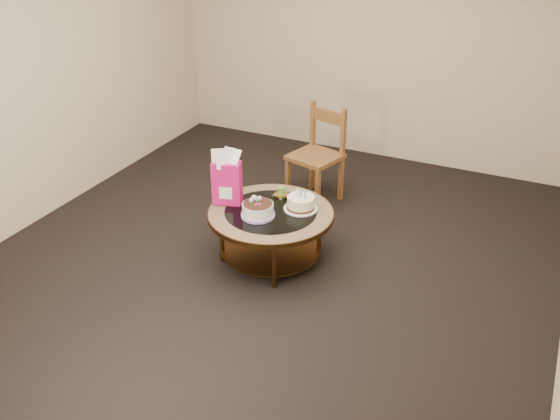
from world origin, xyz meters
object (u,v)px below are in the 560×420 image
at_px(decorated_cake, 258,210).
at_px(coffee_table, 271,219).
at_px(cream_cake, 301,203).
at_px(dining_chair, 318,155).
at_px(gift_bag, 227,177).

bearing_deg(decorated_cake, coffee_table, 65.98).
bearing_deg(decorated_cake, cream_cake, 43.75).
bearing_deg(coffee_table, dining_chair, 93.99).
height_order(coffee_table, decorated_cake, decorated_cake).
relative_size(coffee_table, gift_bag, 2.21).
xyz_separation_m(decorated_cake, gift_bag, (-0.33, 0.10, 0.18)).
xyz_separation_m(cream_cake, dining_chair, (-0.29, 1.06, -0.04)).
xyz_separation_m(cream_cake, gift_bag, (-0.59, -0.15, 0.17)).
bearing_deg(gift_bag, decorated_cake, -33.98).
bearing_deg(cream_cake, coffee_table, -131.62).
distance_m(gift_bag, dining_chair, 1.26).
distance_m(decorated_cake, dining_chair, 1.31).
distance_m(decorated_cake, gift_bag, 0.39).
relative_size(coffee_table, cream_cake, 3.71).
bearing_deg(decorated_cake, dining_chair, 91.30).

